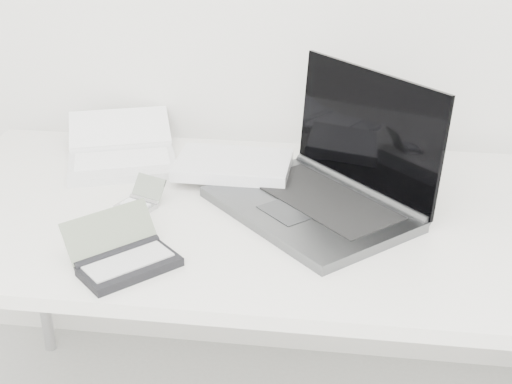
# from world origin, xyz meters

# --- Properties ---
(desk) EXTENTS (1.60, 0.80, 0.73)m
(desk) POSITION_xyz_m (0.00, 1.55, 0.68)
(desk) COLOR white
(desk) RESTS_ON ground
(laptop_large) EXTENTS (0.61, 0.53, 0.29)m
(laptop_large) POSITION_xyz_m (0.06, 1.61, 0.78)
(laptop_large) COLOR #505254
(laptop_large) RESTS_ON desk
(netbook_open_white) EXTENTS (0.36, 0.41, 0.07)m
(netbook_open_white) POSITION_xyz_m (-0.41, 1.77, 0.75)
(netbook_open_white) COLOR silver
(netbook_open_white) RESTS_ON desk
(pda_silver) EXTENTS (0.11, 0.12, 0.06)m
(pda_silver) POSITION_xyz_m (-0.29, 1.52, 0.74)
(pda_silver) COLOR silver
(pda_silver) RESTS_ON desk
(palmtop_charcoal) EXTENTS (0.23, 0.23, 0.09)m
(palmtop_charcoal) POSITION_xyz_m (-0.25, 1.28, 0.75)
(palmtop_charcoal) COLOR black
(palmtop_charcoal) RESTS_ON desk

